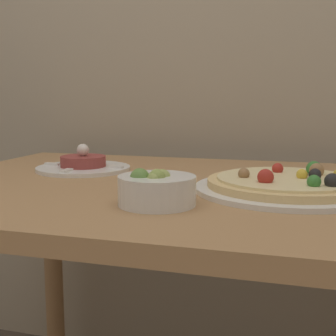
# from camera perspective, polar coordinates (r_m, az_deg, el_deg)

# --- Properties ---
(dining_table) EXTENTS (1.14, 0.85, 0.74)m
(dining_table) POSITION_cam_1_polar(r_m,az_deg,el_deg) (1.06, -0.12, -7.30)
(dining_table) COLOR #AD7F51
(dining_table) RESTS_ON ground_plane
(pizza_plate) EXTENTS (0.37, 0.37, 0.06)m
(pizza_plate) POSITION_cam_1_polar(r_m,az_deg,el_deg) (0.97, 14.39, -1.97)
(pizza_plate) COLOR white
(pizza_plate) RESTS_ON dining_table
(tartare_plate) EXTENTS (0.24, 0.24, 0.07)m
(tartare_plate) POSITION_cam_1_polar(r_m,az_deg,el_deg) (1.23, -10.29, 0.35)
(tartare_plate) COLOR white
(tartare_plate) RESTS_ON dining_table
(small_bowl) EXTENTS (0.14, 0.14, 0.07)m
(small_bowl) POSITION_cam_1_polar(r_m,az_deg,el_deg) (0.82, -1.42, -2.56)
(small_bowl) COLOR white
(small_bowl) RESTS_ON dining_table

